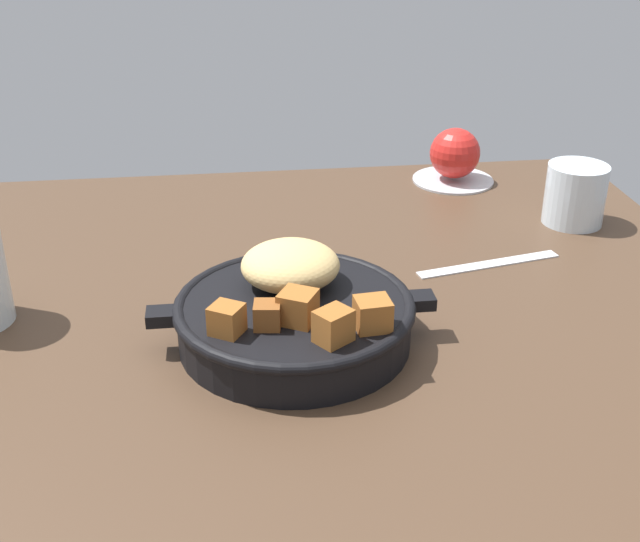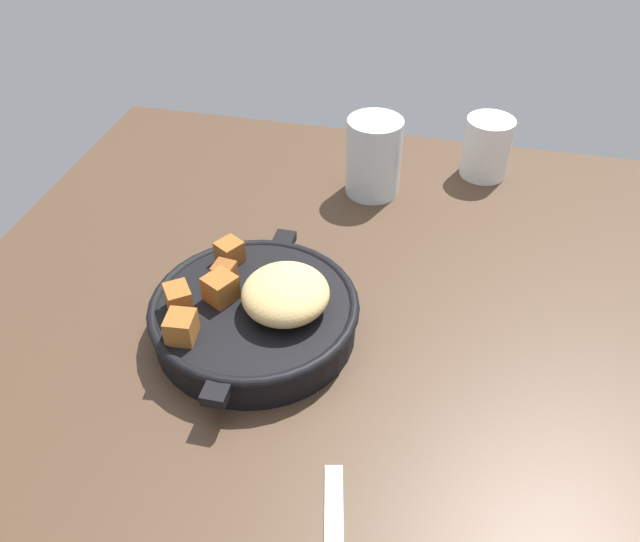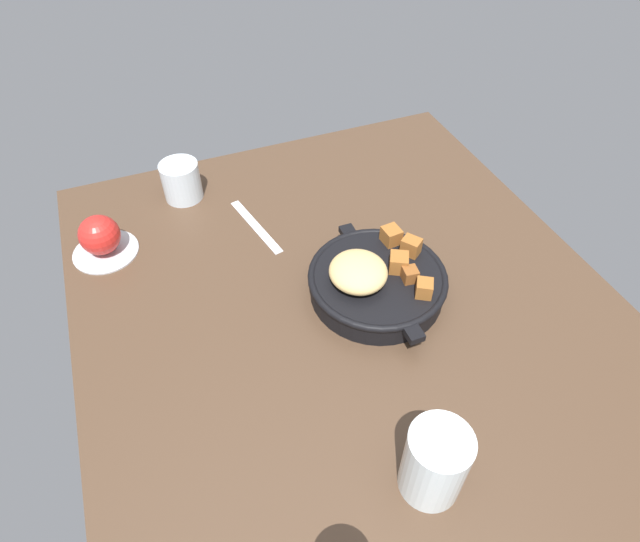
% 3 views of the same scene
% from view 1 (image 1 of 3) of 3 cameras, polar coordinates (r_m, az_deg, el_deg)
% --- Properties ---
extents(ground_plane, '(0.97, 0.85, 0.02)m').
position_cam_1_polar(ground_plane, '(0.84, -2.08, -3.74)').
color(ground_plane, '#473323').
extents(cast_iron_skillet, '(0.27, 0.23, 0.08)m').
position_cam_1_polar(cast_iron_skillet, '(0.77, -1.85, -2.85)').
color(cast_iron_skillet, black).
rests_on(cast_iron_skillet, ground_plane).
extents(saucer_plate, '(0.11, 0.11, 0.01)m').
position_cam_1_polar(saucer_plate, '(1.19, 9.17, 6.30)').
color(saucer_plate, '#B7BABF').
rests_on(saucer_plate, ground_plane).
extents(red_apple, '(0.07, 0.07, 0.07)m').
position_cam_1_polar(red_apple, '(1.18, 9.31, 8.04)').
color(red_apple, red).
rests_on(red_apple, saucer_plate).
extents(butter_knife, '(0.17, 0.05, 0.00)m').
position_cam_1_polar(butter_knife, '(0.95, 11.60, 0.50)').
color(butter_knife, silver).
rests_on(butter_knife, ground_plane).
extents(water_glass_short, '(0.07, 0.07, 0.08)m').
position_cam_1_polar(water_glass_short, '(1.07, 17.23, 5.08)').
color(water_glass_short, silver).
rests_on(water_glass_short, ground_plane).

